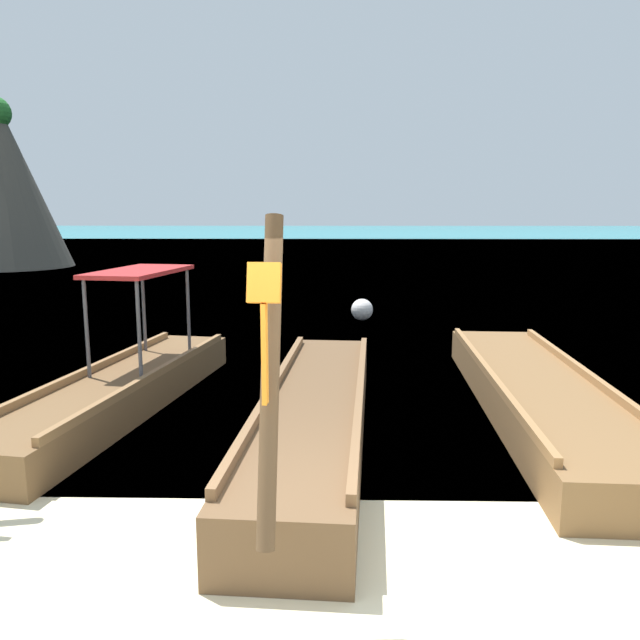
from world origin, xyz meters
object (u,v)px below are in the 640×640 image
Objects in this scene: longtail_boat_orange_ribbon at (316,416)px; longtail_boat_yellow_ribbon at (538,395)px; longtail_boat_blue_ribbon at (121,387)px; mooring_buoy_near at (362,310)px.

longtail_boat_orange_ribbon is 3.13m from longtail_boat_yellow_ribbon.
longtail_boat_blue_ribbon is 8.01m from mooring_buoy_near.
longtail_boat_orange_ribbon is 8.37m from mooring_buoy_near.
longtail_boat_blue_ribbon is 0.85× the size of longtail_boat_yellow_ribbon.
mooring_buoy_near is (-2.02, 7.24, 0.02)m from longtail_boat_yellow_ribbon.
longtail_boat_yellow_ribbon is (5.62, -0.09, -0.05)m from longtail_boat_blue_ribbon.
longtail_boat_blue_ribbon is 0.92× the size of longtail_boat_orange_ribbon.
longtail_boat_orange_ribbon reaches higher than longtail_boat_blue_ribbon.
longtail_boat_yellow_ribbon is at bearing -74.42° from mooring_buoy_near.
longtail_boat_blue_ribbon reaches higher than mooring_buoy_near.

